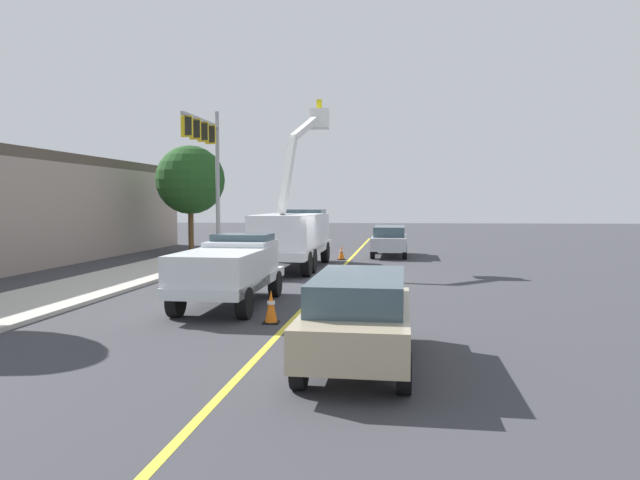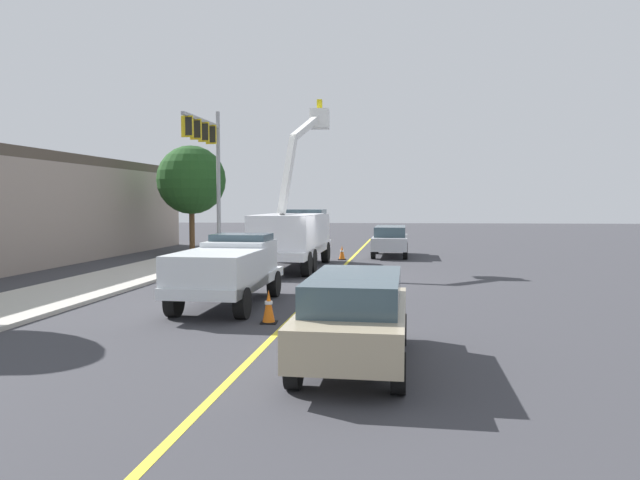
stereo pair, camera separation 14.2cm
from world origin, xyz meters
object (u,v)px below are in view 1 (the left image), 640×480
(trailing_sedan, at_px, (359,313))
(traffic_cone_mid_front, at_px, (341,253))
(utility_bucket_truck, at_px, (294,233))
(traffic_signal_mast, at_px, (207,152))
(passing_minivan, at_px, (389,239))
(service_pickup_truck, at_px, (230,269))
(traffic_cone_leading, at_px, (271,307))

(trailing_sedan, xyz_separation_m, traffic_cone_mid_front, (19.99, 0.95, -0.61))
(utility_bucket_truck, distance_m, traffic_signal_mast, 7.11)
(trailing_sedan, bearing_deg, utility_bucket_truck, 10.79)
(trailing_sedan, bearing_deg, passing_minivan, -4.37)
(traffic_cone_mid_front, bearing_deg, traffic_signal_mast, 96.95)
(trailing_sedan, bearing_deg, traffic_signal_mast, 22.39)
(passing_minivan, bearing_deg, traffic_cone_mid_front, 129.50)
(service_pickup_truck, bearing_deg, traffic_cone_leading, -146.10)
(utility_bucket_truck, xyz_separation_m, passing_minivan, (6.29, -4.72, -0.66))
(utility_bucket_truck, relative_size, traffic_cone_mid_front, 11.19)
(trailing_sedan, relative_size, traffic_cone_leading, 5.76)
(traffic_cone_leading, relative_size, traffic_cone_mid_front, 1.15)
(service_pickup_truck, distance_m, trailing_sedan, 7.03)
(traffic_signal_mast, bearing_deg, service_pickup_truck, -162.88)
(utility_bucket_truck, bearing_deg, trailing_sedan, -169.21)
(service_pickup_truck, bearing_deg, traffic_signal_mast, 17.12)
(trailing_sedan, bearing_deg, traffic_cone_leading, 32.10)
(trailing_sedan, distance_m, traffic_cone_leading, 4.24)
(passing_minivan, relative_size, traffic_signal_mast, 0.62)
(service_pickup_truck, height_order, trailing_sedan, service_pickup_truck)
(passing_minivan, height_order, traffic_signal_mast, traffic_signal_mast)
(service_pickup_truck, distance_m, traffic_cone_mid_front, 14.39)
(traffic_cone_leading, bearing_deg, utility_bucket_truck, 3.69)
(traffic_signal_mast, bearing_deg, utility_bucket_truck, -123.84)
(service_pickup_truck, relative_size, traffic_cone_mid_front, 7.68)
(passing_minivan, xyz_separation_m, trailing_sedan, (-22.18, 1.70, 0.00))
(service_pickup_truck, relative_size, traffic_cone_leading, 6.70)
(traffic_cone_mid_front, bearing_deg, trailing_sedan, -177.28)
(utility_bucket_truck, height_order, trailing_sedan, utility_bucket_truck)
(passing_minivan, distance_m, traffic_signal_mast, 11.10)
(utility_bucket_truck, bearing_deg, traffic_signal_mast, 56.16)
(traffic_cone_leading, bearing_deg, service_pickup_truck, 33.90)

